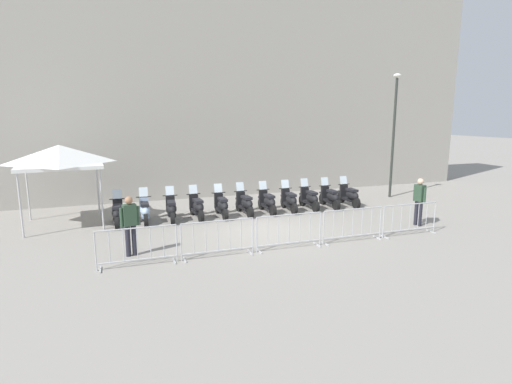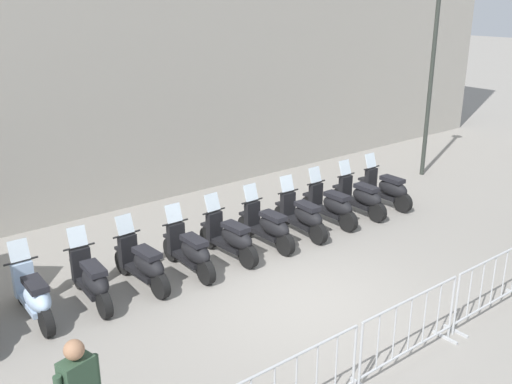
{
  "view_description": "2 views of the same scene",
  "coord_description": "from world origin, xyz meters",
  "px_view_note": "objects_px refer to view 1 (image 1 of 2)",
  "views": [
    {
      "loc": [
        -5.83,
        -12.42,
        3.99
      ],
      "look_at": [
        0.43,
        1.67,
        1.01
      ],
      "focal_mm": 28.51,
      "sensor_mm": 36.0,
      "label": 1
    },
    {
      "loc": [
        -6.74,
        -5.92,
        5.16
      ],
      "look_at": [
        0.84,
        2.16,
        1.29
      ],
      "focal_mm": 40.88,
      "sensor_mm": 36.0,
      "label": 2
    }
  ],
  "objects_px": {
    "officer_near_row_end": "(419,199)",
    "officer_mid_plaza": "(130,222)",
    "motorcycle_10": "(350,196)",
    "motorcycle_7": "(290,201)",
    "motorcycle_0": "(117,213)",
    "motorcycle_3": "(197,207)",
    "barrier_segment_3": "(353,225)",
    "street_lamp": "(394,124)",
    "barrier_segment_2": "(289,232)",
    "barrier_segment_4": "(410,220)",
    "motorcycle_2": "(171,209)",
    "barrier_segment_1": "(218,239)",
    "motorcycle_9": "(330,197)",
    "motorcycle_1": "(145,211)",
    "motorcycle_6": "(268,202)",
    "motorcycle_4": "(222,206)",
    "barrier_segment_0": "(137,247)",
    "canopy_tent": "(60,156)",
    "motorcycle_8": "(310,199)",
    "motorcycle_5": "(245,204)"
  },
  "relations": [
    {
      "from": "motorcycle_2",
      "to": "motorcycle_7",
      "type": "distance_m",
      "value": 4.83
    },
    {
      "from": "motorcycle_6",
      "to": "officer_near_row_end",
      "type": "height_order",
      "value": "officer_near_row_end"
    },
    {
      "from": "motorcycle_3",
      "to": "canopy_tent",
      "type": "xyz_separation_m",
      "value": [
        -4.64,
        1.15,
        2.06
      ]
    },
    {
      "from": "motorcycle_0",
      "to": "officer_near_row_end",
      "type": "bearing_deg",
      "value": -23.88
    },
    {
      "from": "motorcycle_1",
      "to": "motorcycle_6",
      "type": "height_order",
      "value": "same"
    },
    {
      "from": "motorcycle_3",
      "to": "barrier_segment_2",
      "type": "xyz_separation_m",
      "value": [
        1.55,
        -4.56,
        0.07
      ]
    },
    {
      "from": "motorcycle_4",
      "to": "officer_mid_plaza",
      "type": "xyz_separation_m",
      "value": [
        -3.81,
        -3.13,
        0.53
      ]
    },
    {
      "from": "motorcycle_0",
      "to": "motorcycle_3",
      "type": "height_order",
      "value": "same"
    },
    {
      "from": "motorcycle_9",
      "to": "barrier_segment_4",
      "type": "relative_size",
      "value": 0.82
    },
    {
      "from": "motorcycle_8",
      "to": "motorcycle_7",
      "type": "bearing_deg",
      "value": 179.62
    },
    {
      "from": "barrier_segment_3",
      "to": "barrier_segment_4",
      "type": "bearing_deg",
      "value": -4.87
    },
    {
      "from": "motorcycle_3",
      "to": "barrier_segment_3",
      "type": "height_order",
      "value": "motorcycle_3"
    },
    {
      "from": "motorcycle_4",
      "to": "motorcycle_5",
      "type": "distance_m",
      "value": 0.97
    },
    {
      "from": "motorcycle_0",
      "to": "motorcycle_8",
      "type": "height_order",
      "value": "same"
    },
    {
      "from": "officer_near_row_end",
      "to": "officer_mid_plaza",
      "type": "distance_m",
      "value": 9.95
    },
    {
      "from": "motorcycle_3",
      "to": "motorcycle_10",
      "type": "height_order",
      "value": "same"
    },
    {
      "from": "motorcycle_0",
      "to": "motorcycle_6",
      "type": "xyz_separation_m",
      "value": [
        5.78,
        -0.5,
        0.0
      ]
    },
    {
      "from": "motorcycle_5",
      "to": "barrier_segment_0",
      "type": "bearing_deg",
      "value": -139.79
    },
    {
      "from": "motorcycle_10",
      "to": "barrier_segment_0",
      "type": "bearing_deg",
      "value": -159.14
    },
    {
      "from": "motorcycle_10",
      "to": "barrier_segment_2",
      "type": "height_order",
      "value": "motorcycle_10"
    },
    {
      "from": "motorcycle_7",
      "to": "barrier_segment_2",
      "type": "xyz_separation_m",
      "value": [
        -2.29,
        -4.18,
        0.07
      ]
    },
    {
      "from": "motorcycle_3",
      "to": "officer_near_row_end",
      "type": "xyz_separation_m",
      "value": [
        7.05,
        -4.18,
        0.53
      ]
    },
    {
      "from": "motorcycle_2",
      "to": "barrier_segment_4",
      "type": "relative_size",
      "value": 0.82
    },
    {
      "from": "barrier_segment_2",
      "to": "barrier_segment_4",
      "type": "height_order",
      "value": "same"
    },
    {
      "from": "motorcycle_1",
      "to": "barrier_segment_2",
      "type": "bearing_deg",
      "value": -54.01
    },
    {
      "from": "motorcycle_5",
      "to": "street_lamp",
      "type": "height_order",
      "value": "street_lamp"
    },
    {
      "from": "barrier_segment_1",
      "to": "barrier_segment_2",
      "type": "height_order",
      "value": "same"
    },
    {
      "from": "motorcycle_9",
      "to": "officer_mid_plaza",
      "type": "bearing_deg",
      "value": -162.13
    },
    {
      "from": "motorcycle_4",
      "to": "motorcycle_1",
      "type": "bearing_deg",
      "value": 172.76
    },
    {
      "from": "barrier_segment_3",
      "to": "street_lamp",
      "type": "relative_size",
      "value": 0.36
    },
    {
      "from": "motorcycle_2",
      "to": "officer_near_row_end",
      "type": "height_order",
      "value": "officer_near_row_end"
    },
    {
      "from": "motorcycle_2",
      "to": "barrier_segment_3",
      "type": "distance_m",
      "value": 6.74
    },
    {
      "from": "motorcycle_10",
      "to": "motorcycle_7",
      "type": "bearing_deg",
      "value": 176.55
    },
    {
      "from": "motorcycle_4",
      "to": "motorcycle_10",
      "type": "relative_size",
      "value": 1.0
    },
    {
      "from": "barrier_segment_3",
      "to": "motorcycle_6",
      "type": "bearing_deg",
      "value": 100.66
    },
    {
      "from": "motorcycle_9",
      "to": "canopy_tent",
      "type": "xyz_separation_m",
      "value": [
        -10.41,
        1.64,
        2.06
      ]
    },
    {
      "from": "motorcycle_4",
      "to": "motorcycle_10",
      "type": "bearing_deg",
      "value": -4.04
    },
    {
      "from": "barrier_segment_0",
      "to": "officer_mid_plaza",
      "type": "distance_m",
      "value": 1.02
    },
    {
      "from": "motorcycle_10",
      "to": "officer_near_row_end",
      "type": "relative_size",
      "value": 1.0
    },
    {
      "from": "barrier_segment_2",
      "to": "officer_near_row_end",
      "type": "bearing_deg",
      "value": 3.99
    },
    {
      "from": "motorcycle_3",
      "to": "officer_mid_plaza",
      "type": "relative_size",
      "value": 1.0
    },
    {
      "from": "motorcycle_5",
      "to": "motorcycle_6",
      "type": "relative_size",
      "value": 1.0
    },
    {
      "from": "barrier_segment_4",
      "to": "motorcycle_9",
      "type": "bearing_deg",
      "value": 91.7
    },
    {
      "from": "barrier_segment_2",
      "to": "street_lamp",
      "type": "distance_m",
      "value": 9.96
    },
    {
      "from": "motorcycle_9",
      "to": "officer_near_row_end",
      "type": "relative_size",
      "value": 1.0
    },
    {
      "from": "barrier_segment_0",
      "to": "motorcycle_0",
      "type": "bearing_deg",
      "value": 91.15
    },
    {
      "from": "barrier_segment_1",
      "to": "street_lamp",
      "type": "height_order",
      "value": "street_lamp"
    },
    {
      "from": "barrier_segment_4",
      "to": "motorcycle_0",
      "type": "bearing_deg",
      "value": 149.63
    },
    {
      "from": "motorcycle_6",
      "to": "canopy_tent",
      "type": "bearing_deg",
      "value": 169.3
    },
    {
      "from": "barrier_segment_1",
      "to": "street_lamp",
      "type": "xyz_separation_m",
      "value": [
        10.36,
        4.63,
        2.99
      ]
    }
  ]
}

